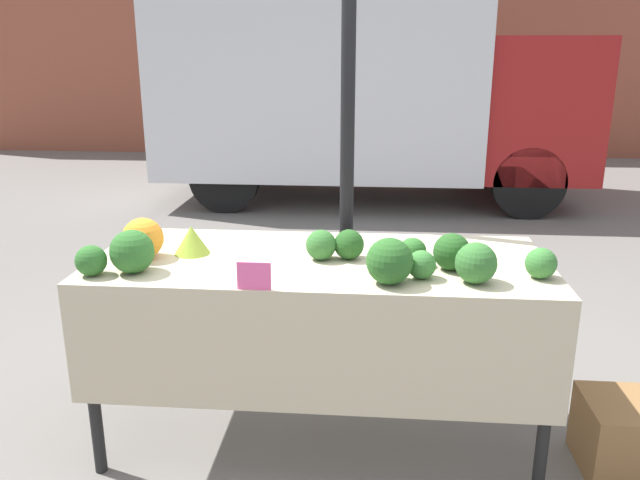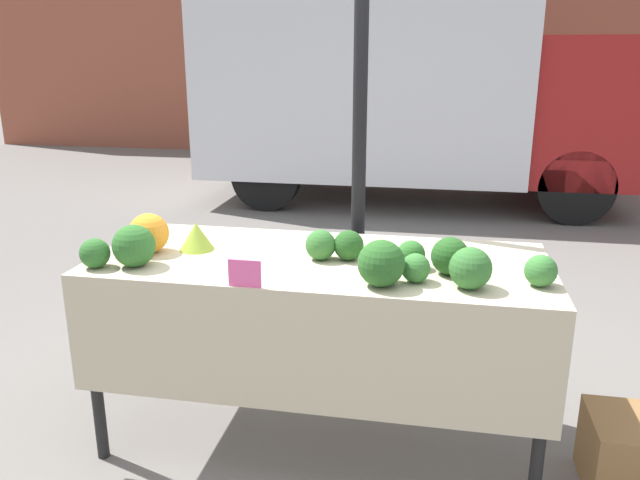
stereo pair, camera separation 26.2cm
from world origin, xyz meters
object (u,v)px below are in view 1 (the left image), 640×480
(parked_truck, at_px, (359,87))
(produce_crate, at_px, (632,436))
(orange_cauliflower, at_px, (143,238))
(price_sign, at_px, (254,276))

(parked_truck, height_order, produce_crate, parked_truck)
(parked_truck, relative_size, orange_cauliflower, 27.91)
(parked_truck, distance_m, price_sign, 5.50)
(orange_cauliflower, bearing_deg, produce_crate, -2.21)
(orange_cauliflower, relative_size, price_sign, 1.38)
(parked_truck, bearing_deg, orange_cauliflower, -98.47)
(produce_crate, bearing_deg, orange_cauliflower, 177.79)
(parked_truck, bearing_deg, price_sign, -92.40)
(parked_truck, xyz_separation_m, produce_crate, (1.30, -5.23, -1.17))
(price_sign, bearing_deg, orange_cauliflower, 148.33)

